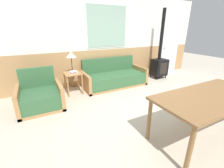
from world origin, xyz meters
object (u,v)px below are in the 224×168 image
(side_table, at_px, (73,77))
(dining_table, at_px, (210,99))
(wood_stove, at_px, (159,63))
(table_lamp, at_px, (71,55))
(armchair, at_px, (41,97))
(couch, at_px, (114,78))

(side_table, distance_m, dining_table, 3.14)
(dining_table, height_order, wood_stove, wood_stove)
(table_lamp, xyz_separation_m, wood_stove, (3.09, -0.08, -0.51))
(armchair, xyz_separation_m, table_lamp, (0.88, 0.52, 0.81))
(side_table, xyz_separation_m, wood_stove, (3.11, -0.00, 0.08))
(armchair, height_order, side_table, armchair)
(wood_stove, bearing_deg, side_table, 179.96)
(couch, bearing_deg, wood_stove, -1.51)
(table_lamp, bearing_deg, dining_table, -62.42)
(side_table, height_order, dining_table, dining_table)
(couch, bearing_deg, dining_table, -85.60)
(table_lamp, bearing_deg, armchair, -149.64)
(side_table, relative_size, table_lamp, 1.07)
(side_table, bearing_deg, table_lamp, 76.50)
(armchair, distance_m, dining_table, 3.34)
(armchair, bearing_deg, side_table, 11.63)
(side_table, relative_size, wood_stove, 0.25)
(couch, height_order, armchair, armchair)
(table_lamp, bearing_deg, couch, -1.45)
(dining_table, distance_m, wood_stove, 3.19)
(armchair, height_order, dining_table, armchair)
(table_lamp, relative_size, wood_stove, 0.24)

